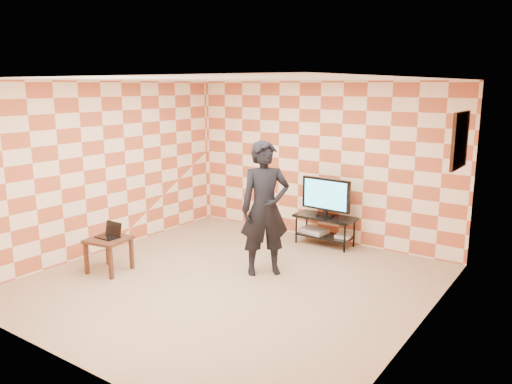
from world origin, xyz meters
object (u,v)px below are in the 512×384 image
(tv, at_px, (326,195))
(person, at_px, (265,209))
(tv_stand, at_px, (325,224))
(side_table, at_px, (109,244))

(tv, height_order, person, person)
(tv, bearing_deg, tv_stand, 93.65)
(tv, distance_m, side_table, 3.51)
(side_table, bearing_deg, tv, 55.37)
(tv_stand, distance_m, side_table, 3.48)
(side_table, relative_size, person, 0.32)
(tv, relative_size, side_table, 1.45)
(tv_stand, relative_size, person, 0.54)
(side_table, distance_m, person, 2.30)
(tv_stand, bearing_deg, tv, -86.35)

